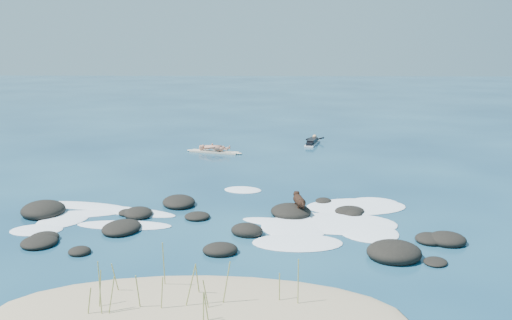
{
  "coord_description": "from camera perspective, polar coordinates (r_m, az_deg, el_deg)",
  "views": [
    {
      "loc": [
        1.62,
        -19.18,
        5.7
      ],
      "look_at": [
        0.86,
        4.0,
        0.9
      ],
      "focal_mm": 40.0,
      "sensor_mm": 36.0,
      "label": 1
    }
  ],
  "objects": [
    {
      "name": "ground",
      "position": [
        20.07,
        -2.84,
        -4.82
      ],
      "size": [
        160.0,
        160.0,
        0.0
      ],
      "primitive_type": "plane",
      "color": "#0A2642",
      "rests_on": "ground"
    },
    {
      "name": "dog",
      "position": [
        19.18,
        4.32,
        -4.05
      ],
      "size": [
        0.45,
        1.2,
        0.76
      ],
      "rotation": [
        0.0,
        0.0,
        1.77
      ],
      "color": "black",
      "rests_on": "ground"
    },
    {
      "name": "sand_dune",
      "position": [
        12.48,
        -6.03,
        -15.56
      ],
      "size": [
        9.0,
        4.4,
        0.6
      ],
      "primitive_type": "ellipsoid",
      "color": "#9E8966",
      "rests_on": "ground"
    },
    {
      "name": "paddling_surfer_rig",
      "position": [
        32.61,
        5.65,
        1.83
      ],
      "size": [
        1.26,
        2.5,
        0.43
      ],
      "rotation": [
        0.0,
        0.0,
        1.33
      ],
      "color": "white",
      "rests_on": "ground"
    },
    {
      "name": "breaking_foam",
      "position": [
        18.86,
        -0.18,
        -5.87
      ],
      "size": [
        13.36,
        7.45,
        0.12
      ],
      "color": "white",
      "rests_on": "ground"
    },
    {
      "name": "reef_rocks",
      "position": [
        18.02,
        -4.09,
        -6.41
      ],
      "size": [
        14.44,
        6.66,
        0.58
      ],
      "color": "black",
      "rests_on": "ground"
    },
    {
      "name": "dune_grass",
      "position": [
        12.37,
        -8.16,
        -12.77
      ],
      "size": [
        4.36,
        2.03,
        1.24
      ],
      "color": "olive",
      "rests_on": "ground"
    },
    {
      "name": "standing_surfer_rig",
      "position": [
        29.93,
        -4.23,
        2.05
      ],
      "size": [
        3.08,
        1.26,
        1.78
      ],
      "rotation": [
        0.0,
        0.0,
        -0.29
      ],
      "color": "beige",
      "rests_on": "ground"
    }
  ]
}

